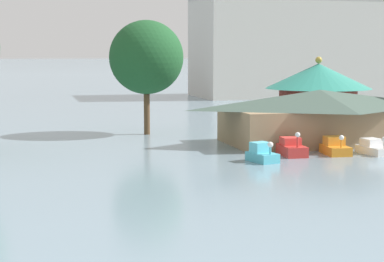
% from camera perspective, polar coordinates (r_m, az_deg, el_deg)
% --- Properties ---
extents(pedal_boat_cyan, '(1.87, 2.47, 1.49)m').
position_cam_1_polar(pedal_boat_cyan, '(42.41, 6.48, -2.13)').
color(pedal_boat_cyan, '#4CB7CC').
rests_on(pedal_boat_cyan, ground).
extents(pedal_boat_red, '(1.69, 2.72, 1.85)m').
position_cam_1_polar(pedal_boat_red, '(45.25, 9.20, -1.58)').
color(pedal_boat_red, red).
rests_on(pedal_boat_red, ground).
extents(pedal_boat_orange, '(1.83, 2.63, 1.56)m').
position_cam_1_polar(pedal_boat_orange, '(46.41, 13.09, -1.48)').
color(pedal_boat_orange, orange).
rests_on(pedal_boat_orange, ground).
extents(pedal_boat_white, '(1.74, 2.85, 1.42)m').
position_cam_1_polar(pedal_boat_white, '(47.35, 16.42, -1.50)').
color(pedal_boat_white, white).
rests_on(pedal_boat_white, ground).
extents(boathouse, '(16.41, 9.04, 4.40)m').
position_cam_1_polar(boathouse, '(51.97, 11.70, 1.45)').
color(boathouse, '#9E7F5B').
rests_on(boathouse, ground).
extents(green_roof_pavilion, '(10.86, 10.86, 7.05)m').
position_cam_1_polar(green_roof_pavilion, '(64.91, 11.56, 3.77)').
color(green_roof_pavilion, '#993328').
rests_on(green_roof_pavilion, ground).
extents(shoreline_tree_mid, '(6.71, 6.71, 10.36)m').
position_cam_1_polar(shoreline_tree_mid, '(56.18, -4.24, 6.80)').
color(shoreline_tree_mid, brown).
rests_on(shoreline_tree_mid, ground).
extents(background_building_block, '(36.94, 15.69, 17.85)m').
position_cam_1_polar(background_building_block, '(110.57, 9.87, 7.87)').
color(background_building_block, beige).
rests_on(background_building_block, ground).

